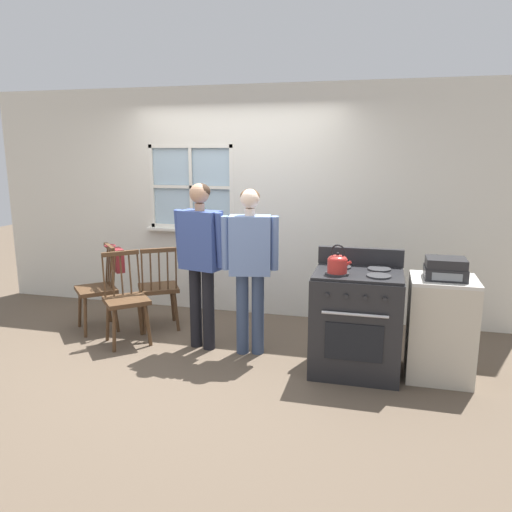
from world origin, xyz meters
The scene contains 13 objects.
ground_plane centered at (0.00, 0.00, 0.00)m, with size 16.00×16.00×0.00m, color brown.
wall_back centered at (0.03, 1.40, 1.34)m, with size 6.40×0.16×2.70m.
chair_by_window centered at (-1.33, 0.39, 0.45)m, with size 0.58×0.58×0.95m.
chair_near_wall centered at (-0.69, 0.59, 0.45)m, with size 0.57×0.56×0.95m.
chair_center_cluster centered at (-0.83, 0.11, 0.45)m, with size 0.58×0.58×0.95m.
person_elderly_left centered at (-0.03, 0.18, 1.00)m, with size 0.56×0.30×1.66m.
person_teen_center centered at (0.48, 0.16, 0.96)m, with size 0.55×0.29×1.62m.
stove centered at (1.50, 0.00, 0.47)m, with size 0.78×0.68×1.08m.
kettle centered at (1.33, -0.13, 1.02)m, with size 0.21×0.17×0.25m.
potted_plant centered at (-0.40, 1.31, 1.11)m, with size 0.12×0.11×0.29m.
handbag centered at (-1.15, 0.55, 0.77)m, with size 0.25×0.25×0.31m.
side_counter centered at (2.22, 0.06, 0.45)m, with size 0.55×0.50×0.90m.
stereo centered at (2.22, 0.04, 0.99)m, with size 0.34×0.29×0.18m.
Camera 1 is at (1.68, -4.32, 1.97)m, focal length 35.00 mm.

